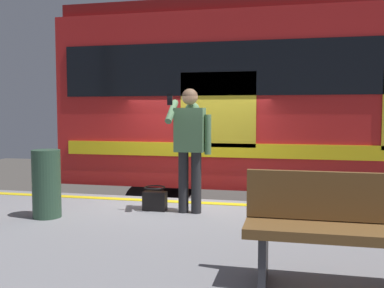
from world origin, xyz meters
name	(u,v)px	position (x,y,z in m)	size (l,w,h in m)	color
ground_plane	(189,254)	(0.00, 0.00, 0.00)	(24.10, 24.10, 0.00)	#4C4742
platform	(150,271)	(0.00, 2.02, 0.45)	(12.22, 4.04, 0.91)	gray
safety_line	(185,202)	(0.00, 0.30, 0.91)	(11.97, 0.16, 0.01)	yellow
track_rail_near	(205,228)	(0.00, -1.31, 0.08)	(15.88, 0.08, 0.16)	slate
track_rail_far	(217,211)	(0.00, -2.75, 0.08)	(15.88, 0.08, 0.16)	slate
train_carriage	(313,97)	(-1.98, -2.03, 2.58)	(9.27, 2.87, 4.09)	red
passenger	(190,140)	(-0.23, 0.94, 1.91)	(0.57, 0.55, 1.70)	#262628
handbag	(155,199)	(0.28, 0.93, 1.06)	(0.33, 0.30, 0.34)	black
bench	(344,226)	(-1.99, 3.14, 1.40)	(1.56, 0.44, 0.90)	brown
trash_bin	(47,184)	(1.55, 1.61, 1.35)	(0.37, 0.37, 0.89)	#2D4C38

